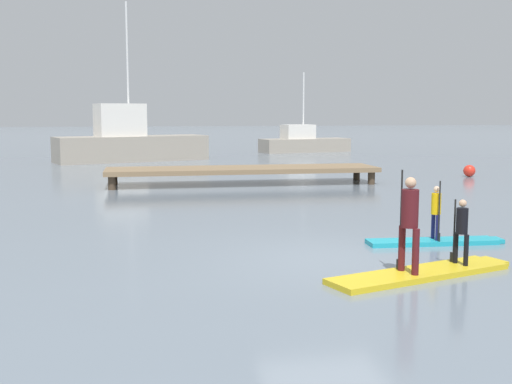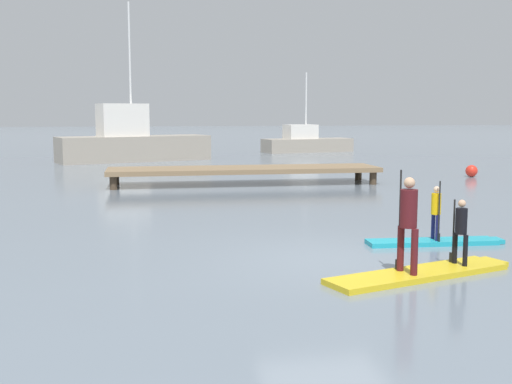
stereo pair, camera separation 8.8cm
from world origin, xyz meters
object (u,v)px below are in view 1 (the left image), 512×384
at_px(paddleboard_far, 423,273).
at_px(fishing_boat_white_large, 130,142).
at_px(paddler_child_solo, 436,210).
at_px(paddler_adult, 409,218).
at_px(paddleboard_near, 435,242).
at_px(mooring_buoy_mid, 469,171).
at_px(paddler_child_front, 461,228).
at_px(fishing_boat_green_midground, 303,142).

distance_m(paddleboard_far, fishing_boat_white_large, 28.20).
height_order(paddler_child_solo, paddler_adult, paddler_adult).
relative_size(paddleboard_near, mooring_buoy_mid, 5.76).
relative_size(paddleboard_far, paddler_child_front, 3.15).
distance_m(paddler_child_front, fishing_boat_green_midground, 34.38).
distance_m(paddler_child_solo, paddler_child_front, 2.26).
bearing_deg(paddler_child_front, paddleboard_far, -161.01).
bearing_deg(paddler_child_front, mooring_buoy_mid, 60.66).
height_order(paddleboard_far, mooring_buoy_mid, mooring_buoy_mid).
xyz_separation_m(paddler_adult, mooring_buoy_mid, (9.86, 15.84, -0.79)).
bearing_deg(paddleboard_near, paddler_adult, -124.34).
relative_size(paddleboard_near, paddleboard_far, 0.81).
bearing_deg(fishing_boat_white_large, mooring_buoy_mid, -38.42).
xyz_separation_m(paddleboard_near, fishing_boat_white_large, (-6.91, 25.16, 1.07)).
bearing_deg(paddleboard_near, paddler_child_solo, -110.78).
bearing_deg(paddler_child_solo, fishing_boat_white_large, 105.35).
height_order(fishing_boat_white_large, fishing_boat_green_midground, fishing_boat_white_large).
relative_size(paddleboard_near, paddler_adult, 1.71).
distance_m(paddleboard_near, fishing_boat_white_large, 26.11).
xyz_separation_m(paddleboard_near, fishing_boat_green_midground, (5.27, 31.69, 0.64)).
relative_size(paddleboard_near, fishing_boat_white_large, 0.33).
bearing_deg(paddleboard_far, paddleboard_near, 59.89).
xyz_separation_m(fishing_boat_white_large, mooring_buoy_mid, (15.01, -11.90, -0.85)).
distance_m(paddler_child_solo, fishing_boat_green_midground, 32.14).
distance_m(paddler_child_front, mooring_buoy_mid, 17.73).
bearing_deg(mooring_buoy_mid, fishing_boat_green_midground, 98.72).
bearing_deg(fishing_boat_white_large, paddler_child_front, -76.98).
relative_size(paddler_child_solo, mooring_buoy_mid, 2.48).
height_order(paddler_child_front, mooring_buoy_mid, paddler_child_front).
bearing_deg(paddleboard_far, paddler_child_solo, 59.85).
bearing_deg(paddler_adult, paddleboard_far, 17.29).
xyz_separation_m(paddler_child_front, fishing_boat_white_large, (-6.32, 27.35, 0.35)).
relative_size(paddleboard_far, mooring_buoy_mid, 7.15).
xyz_separation_m(paddleboard_far, fishing_boat_green_midground, (6.71, 34.18, 0.64)).
distance_m(paddleboard_near, paddleboard_far, 2.87).
height_order(paddleboard_far, paddler_adult, paddler_adult).
bearing_deg(mooring_buoy_mid, paddleboard_near, -121.41).
relative_size(paddler_child_solo, fishing_boat_green_midground, 0.19).
height_order(paddler_child_solo, paddler_child_front, paddler_child_solo).
height_order(fishing_boat_green_midground, mooring_buoy_mid, fishing_boat_green_midground).
xyz_separation_m(paddler_child_solo, paddleboard_far, (-1.44, -2.47, -0.71)).
height_order(paddler_adult, fishing_boat_green_midground, fishing_boat_green_midground).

